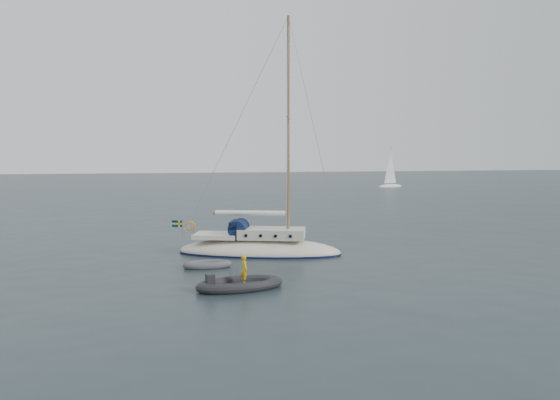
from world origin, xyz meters
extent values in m
plane|color=black|center=(0.00, 0.00, 0.00)|extent=(300.00, 300.00, 0.00)
ellipsoid|color=beige|center=(-1.58, 2.51, 0.17)|extent=(10.06, 3.13, 1.68)
cube|color=beige|center=(-0.80, 2.51, 1.32)|extent=(4.03, 2.12, 0.61)
cube|color=beige|center=(-4.27, 2.51, 1.14)|extent=(2.68, 2.12, 0.28)
cylinder|color=#101A3D|center=(-2.87, 2.51, 1.63)|extent=(1.07, 1.84, 1.07)
cube|color=#101A3D|center=(-3.09, 2.51, 1.85)|extent=(0.50, 1.84, 0.45)
cylinder|color=brown|center=(0.21, 2.51, 7.72)|extent=(0.17, 0.17, 13.42)
cylinder|color=brown|center=(0.21, 2.51, 8.39)|extent=(0.06, 2.46, 0.06)
cylinder|color=brown|center=(-2.14, 2.51, 2.52)|extent=(4.70, 0.11, 0.11)
cylinder|color=silver|center=(-2.14, 2.51, 2.57)|extent=(4.37, 0.31, 0.31)
cylinder|color=#9A99A2|center=(-6.06, 2.51, 1.62)|extent=(0.04, 2.46, 0.04)
torus|color=orange|center=(-6.11, 3.19, 1.62)|extent=(0.60, 0.11, 0.60)
cylinder|color=brown|center=(-6.45, 2.51, 1.51)|extent=(0.03, 0.03, 1.01)
cube|color=navy|center=(-6.78, 2.51, 1.84)|extent=(0.67, 0.02, 0.42)
cube|color=#F1BB00|center=(-6.78, 2.51, 1.84)|extent=(0.69, 0.03, 0.10)
cube|color=#F1BB00|center=(-6.66, 2.51, 1.84)|extent=(0.10, 0.03, 0.45)
cylinder|color=black|center=(-2.25, 3.59, 1.32)|extent=(0.20, 0.07, 0.20)
cylinder|color=black|center=(-2.25, 1.44, 1.32)|extent=(0.20, 0.07, 0.20)
cylinder|color=black|center=(-1.36, 3.59, 1.32)|extent=(0.20, 0.07, 0.20)
cylinder|color=black|center=(-1.36, 1.44, 1.32)|extent=(0.20, 0.07, 0.20)
cylinder|color=black|center=(-0.46, 3.59, 1.32)|extent=(0.20, 0.07, 0.20)
cylinder|color=black|center=(-0.46, 1.44, 1.32)|extent=(0.20, 0.07, 0.20)
cylinder|color=black|center=(0.43, 3.59, 1.32)|extent=(0.20, 0.07, 0.20)
cylinder|color=black|center=(0.43, 1.44, 1.32)|extent=(0.20, 0.07, 0.20)
cube|color=#47474C|center=(-5.12, -0.75, 0.12)|extent=(1.63, 0.67, 0.10)
cube|color=black|center=(-4.13, -5.84, 0.15)|extent=(2.61, 1.09, 0.13)
cube|color=black|center=(-5.54, -5.84, 0.49)|extent=(0.38, 0.38, 0.65)
imported|color=gold|center=(-3.91, -5.84, 0.89)|extent=(0.40, 0.54, 1.38)
ellipsoid|color=silver|center=(35.59, 64.40, 0.05)|extent=(5.99, 2.00, 1.00)
cylinder|color=#9A99A2|center=(35.59, 64.40, 4.00)|extent=(0.10, 0.10, 6.99)
cone|color=silver|center=(35.54, 64.40, 4.00)|extent=(3.20, 3.20, 6.49)
camera|label=1|loc=(-8.00, -30.30, 6.22)|focal=35.00mm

